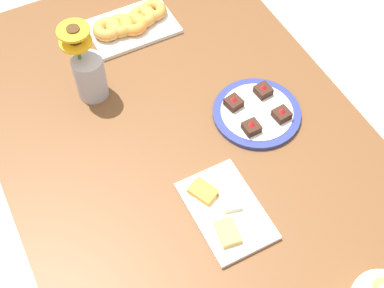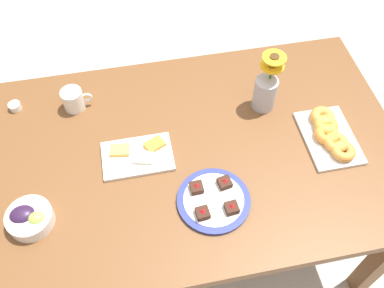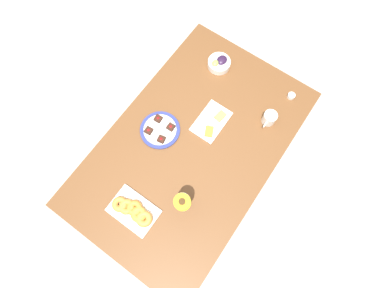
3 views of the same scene
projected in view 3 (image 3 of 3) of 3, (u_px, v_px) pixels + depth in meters
ground_plane at (192, 172)px, 2.59m from camera, size 6.00×6.00×0.00m
dining_table at (192, 150)px, 1.96m from camera, size 1.60×1.00×0.74m
coffee_mug at (269, 118)px, 1.89m from camera, size 0.12×0.08×0.09m
grape_bowl at (219, 63)px, 2.04m from camera, size 0.15×0.15×0.07m
cheese_platter at (211, 122)px, 1.92m from camera, size 0.26×0.17×0.03m
croissant_platter at (133, 211)px, 1.73m from camera, size 0.19×0.29×0.05m
jam_cup_honey at (291, 96)px, 1.98m from camera, size 0.05×0.05×0.03m
dessert_plate at (160, 130)px, 1.91m from camera, size 0.26×0.26×0.05m
flower_vase at (183, 202)px, 1.69m from camera, size 0.11×0.10×0.25m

